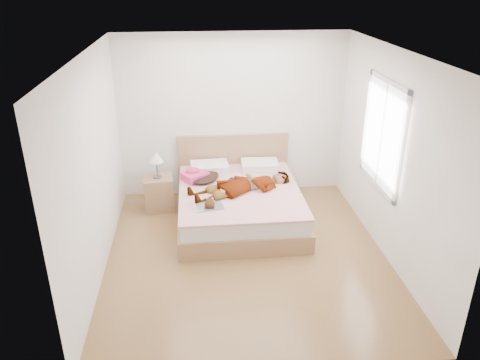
{
  "coord_description": "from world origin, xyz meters",
  "views": [
    {
      "loc": [
        -0.61,
        -5.17,
        3.41
      ],
      "look_at": [
        0.0,
        0.85,
        0.7
      ],
      "focal_mm": 35.0,
      "sensor_mm": 36.0,
      "label": 1
    }
  ],
  "objects_px": {
    "phone": "(207,167)",
    "towel": "(195,175)",
    "woman": "(243,182)",
    "coffee_mug": "(224,193)",
    "nightstand": "(159,191)",
    "bed": "(239,201)",
    "plush_toy": "(210,204)",
    "magazine": "(210,206)"
  },
  "relations": [
    {
      "from": "woman",
      "to": "phone",
      "type": "xyz_separation_m",
      "value": [
        -0.5,
        0.4,
        0.09
      ]
    },
    {
      "from": "plush_toy",
      "to": "towel",
      "type": "bearing_deg",
      "value": 100.99
    },
    {
      "from": "towel",
      "to": "plush_toy",
      "type": "height_order",
      "value": "towel"
    },
    {
      "from": "bed",
      "to": "magazine",
      "type": "relative_size",
      "value": 4.83
    },
    {
      "from": "towel",
      "to": "coffee_mug",
      "type": "height_order",
      "value": "towel"
    },
    {
      "from": "bed",
      "to": "plush_toy",
      "type": "relative_size",
      "value": 9.52
    },
    {
      "from": "magazine",
      "to": "coffee_mug",
      "type": "xyz_separation_m",
      "value": [
        0.21,
        0.31,
        0.05
      ]
    },
    {
      "from": "towel",
      "to": "plush_toy",
      "type": "distance_m",
      "value": 0.97
    },
    {
      "from": "phone",
      "to": "plush_toy",
      "type": "bearing_deg",
      "value": -110.07
    },
    {
      "from": "woman",
      "to": "phone",
      "type": "height_order",
      "value": "phone"
    },
    {
      "from": "magazine",
      "to": "woman",
      "type": "bearing_deg",
      "value": 45.82
    },
    {
      "from": "bed",
      "to": "nightstand",
      "type": "relative_size",
      "value": 2.2
    },
    {
      "from": "bed",
      "to": "plush_toy",
      "type": "distance_m",
      "value": 0.83
    },
    {
      "from": "phone",
      "to": "nightstand",
      "type": "distance_m",
      "value": 0.85
    },
    {
      "from": "phone",
      "to": "towel",
      "type": "height_order",
      "value": "phone"
    },
    {
      "from": "towel",
      "to": "coffee_mug",
      "type": "distance_m",
      "value": 0.74
    },
    {
      "from": "bed",
      "to": "coffee_mug",
      "type": "height_order",
      "value": "bed"
    },
    {
      "from": "bed",
      "to": "nightstand",
      "type": "distance_m",
      "value": 1.27
    },
    {
      "from": "phone",
      "to": "nightstand",
      "type": "relative_size",
      "value": 0.11
    },
    {
      "from": "magazine",
      "to": "nightstand",
      "type": "xyz_separation_m",
      "value": [
        -0.75,
        1.01,
        -0.2
      ]
    },
    {
      "from": "bed",
      "to": "coffee_mug",
      "type": "relative_size",
      "value": 15.07
    },
    {
      "from": "woman",
      "to": "towel",
      "type": "distance_m",
      "value": 0.8
    },
    {
      "from": "magazine",
      "to": "nightstand",
      "type": "relative_size",
      "value": 0.46
    },
    {
      "from": "phone",
      "to": "plush_toy",
      "type": "xyz_separation_m",
      "value": [
        -0.0,
        -0.93,
        -0.14
      ]
    },
    {
      "from": "towel",
      "to": "nightstand",
      "type": "height_order",
      "value": "nightstand"
    },
    {
      "from": "woman",
      "to": "towel",
      "type": "xyz_separation_m",
      "value": [
        -0.69,
        0.42,
        -0.03
      ]
    },
    {
      "from": "magazine",
      "to": "coffee_mug",
      "type": "bearing_deg",
      "value": 56.02
    },
    {
      "from": "towel",
      "to": "nightstand",
      "type": "xyz_separation_m",
      "value": [
        -0.56,
        0.08,
        -0.27
      ]
    },
    {
      "from": "coffee_mug",
      "to": "plush_toy",
      "type": "height_order",
      "value": "plush_toy"
    },
    {
      "from": "towel",
      "to": "magazine",
      "type": "xyz_separation_m",
      "value": [
        0.19,
        -0.93,
        -0.07
      ]
    },
    {
      "from": "phone",
      "to": "towel",
      "type": "distance_m",
      "value": 0.22
    },
    {
      "from": "phone",
      "to": "bed",
      "type": "xyz_separation_m",
      "value": [
        0.45,
        -0.31,
        -0.44
      ]
    },
    {
      "from": "woman",
      "to": "bed",
      "type": "height_order",
      "value": "bed"
    },
    {
      "from": "nightstand",
      "to": "magazine",
      "type": "bearing_deg",
      "value": -53.36
    },
    {
      "from": "phone",
      "to": "coffee_mug",
      "type": "bearing_deg",
      "value": -90.92
    },
    {
      "from": "coffee_mug",
      "to": "nightstand",
      "type": "relative_size",
      "value": 0.15
    },
    {
      "from": "bed",
      "to": "magazine",
      "type": "bearing_deg",
      "value": -126.55
    },
    {
      "from": "bed",
      "to": "magazine",
      "type": "xyz_separation_m",
      "value": [
        -0.45,
        -0.61,
        0.24
      ]
    },
    {
      "from": "magazine",
      "to": "nightstand",
      "type": "distance_m",
      "value": 1.28
    },
    {
      "from": "woman",
      "to": "coffee_mug",
      "type": "distance_m",
      "value": 0.36
    },
    {
      "from": "magazine",
      "to": "towel",
      "type": "bearing_deg",
      "value": 101.37
    },
    {
      "from": "coffee_mug",
      "to": "plush_toy",
      "type": "distance_m",
      "value": 0.39
    }
  ]
}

